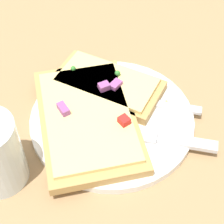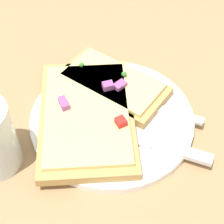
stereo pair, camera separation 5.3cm
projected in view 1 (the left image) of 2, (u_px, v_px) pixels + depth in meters
ground_plane at (112, 122)px, 0.54m from camera, size 4.00×4.00×0.00m
plate at (112, 119)px, 0.54m from camera, size 0.23×0.23×0.01m
fork at (123, 98)px, 0.55m from camera, size 0.04×0.21×0.01m
knife at (151, 137)px, 0.51m from camera, size 0.03×0.21×0.01m
pizza_slice_main at (88, 118)px, 0.52m from camera, size 0.24×0.19×0.03m
pizza_slice_corner at (107, 84)px, 0.56m from camera, size 0.13×0.18×0.03m
crumb_scatter at (110, 106)px, 0.54m from camera, size 0.08×0.11×0.01m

